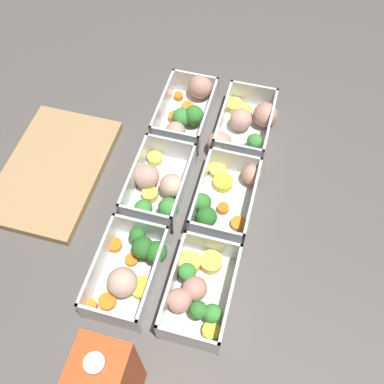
{
  "coord_description": "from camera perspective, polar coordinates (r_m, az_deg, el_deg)",
  "views": [
    {
      "loc": [
        -0.42,
        -0.11,
        0.72
      ],
      "look_at": [
        0.0,
        0.0,
        0.02
      ],
      "focal_mm": 42.0,
      "sensor_mm": 36.0,
      "label": 1
    }
  ],
  "objects": [
    {
      "name": "container_near_center",
      "position": [
        0.82,
        4.06,
        -0.74
      ],
      "size": [
        0.17,
        0.12,
        0.06
      ],
      "color": "white",
      "rests_on": "ground_plane"
    },
    {
      "name": "ground_plane",
      "position": [
        0.84,
        -0.0,
        -0.72
      ],
      "size": [
        4.0,
        4.0,
        0.0
      ],
      "primitive_type": "plane",
      "color": "#56514C"
    },
    {
      "name": "container_far_left",
      "position": [
        0.76,
        -7.76,
        -9.69
      ],
      "size": [
        0.17,
        0.11,
        0.06
      ],
      "color": "white",
      "rests_on": "ground_plane"
    },
    {
      "name": "container_near_right",
      "position": [
        0.92,
        6.65,
        8.4
      ],
      "size": [
        0.18,
        0.14,
        0.06
      ],
      "color": "white",
      "rests_on": "ground_plane"
    },
    {
      "name": "container_far_right",
      "position": [
        0.94,
        -0.45,
        10.45
      ],
      "size": [
        0.19,
        0.1,
        0.06
      ],
      "color": "white",
      "rests_on": "ground_plane"
    },
    {
      "name": "container_near_left",
      "position": [
        0.74,
        0.66,
        -12.48
      ],
      "size": [
        0.17,
        0.1,
        0.06
      ],
      "color": "white",
      "rests_on": "ground_plane"
    },
    {
      "name": "juice_carton",
      "position": [
        0.64,
        -10.5,
        -22.37
      ],
      "size": [
        0.07,
        0.07,
        0.2
      ],
      "color": "#D14C1E",
      "rests_on": "ground_plane"
    },
    {
      "name": "container_far_center",
      "position": [
        0.83,
        -4.31,
        0.7
      ],
      "size": [
        0.17,
        0.11,
        0.06
      ],
      "color": "white",
      "rests_on": "ground_plane"
    },
    {
      "name": "cutting_board",
      "position": [
        0.91,
        -17.13,
        2.72
      ],
      "size": [
        0.28,
        0.18,
        0.02
      ],
      "color": "tan",
      "rests_on": "ground_plane"
    }
  ]
}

